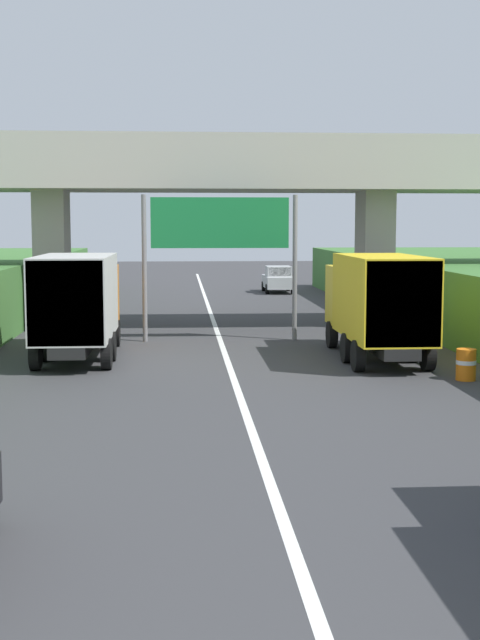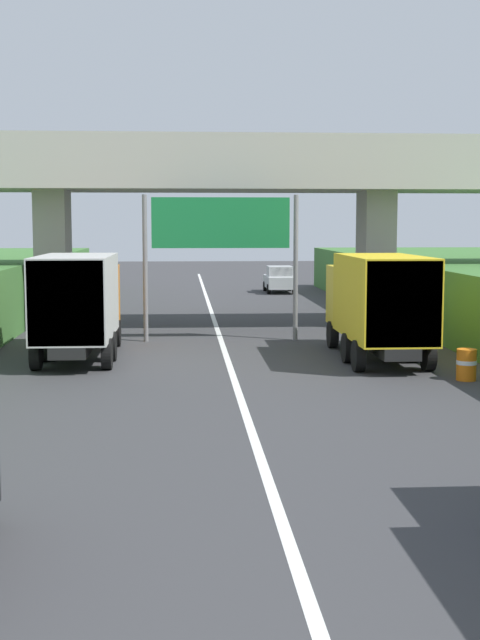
# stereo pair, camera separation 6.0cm
# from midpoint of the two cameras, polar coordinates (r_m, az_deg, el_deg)

# --- Properties ---
(lane_centre_stripe) EXTENTS (0.20, 93.58, 0.01)m
(lane_centre_stripe) POSITION_cam_midpoint_polar(r_m,az_deg,el_deg) (30.53, -1.15, -1.99)
(lane_centre_stripe) COLOR white
(lane_centre_stripe) RESTS_ON ground
(overpass_bridge) EXTENTS (40.00, 4.80, 8.03)m
(overpass_bridge) POSITION_cam_midpoint_polar(r_m,az_deg,el_deg) (36.93, -1.69, 8.92)
(overpass_bridge) COLOR #ADA89E
(overpass_bridge) RESTS_ON ground
(overhead_highway_sign) EXTENTS (5.88, 0.18, 5.53)m
(overhead_highway_sign) POSITION_cam_midpoint_polar(r_m,az_deg,el_deg) (32.68, -1.38, 5.77)
(overhead_highway_sign) COLOR slate
(overhead_highway_sign) RESTS_ON ground
(truck_orange) EXTENTS (2.44, 7.30, 3.44)m
(truck_orange) POSITION_cam_midpoint_polar(r_m,az_deg,el_deg) (28.89, -10.65, 1.28)
(truck_orange) COLOR black
(truck_orange) RESTS_ON ground
(truck_yellow) EXTENTS (2.44, 7.30, 3.44)m
(truck_yellow) POSITION_cam_midpoint_polar(r_m,az_deg,el_deg) (28.52, 8.95, 1.25)
(truck_yellow) COLOR black
(truck_yellow) RESTS_ON ground
(car_silver) EXTENTS (1.86, 4.10, 1.72)m
(car_silver) POSITION_cam_midpoint_polar(r_m,az_deg,el_deg) (56.18, 2.50, 2.70)
(car_silver) COLOR #B2B5B7
(car_silver) RESTS_ON ground
(construction_barrel_3) EXTENTS (0.57, 0.57, 0.90)m
(construction_barrel_3) POSITION_cam_midpoint_polar(r_m,az_deg,el_deg) (25.43, 14.62, -2.85)
(construction_barrel_3) COLOR orange
(construction_barrel_3) RESTS_ON ground
(construction_barrel_4) EXTENTS (0.57, 0.57, 0.90)m
(construction_barrel_4) POSITION_cam_midpoint_polar(r_m,az_deg,el_deg) (29.51, 11.72, -1.52)
(construction_barrel_4) COLOR orange
(construction_barrel_4) RESTS_ON ground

